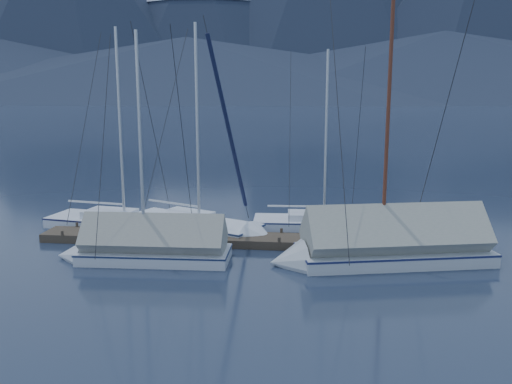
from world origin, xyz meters
TOP-DOWN VIEW (x-y plane):
  - ground at (0.00, 0.00)m, footprint 1000.00×1000.00m
  - mountain_range at (4.12, 370.45)m, footprint 877.00×584.00m
  - dock at (0.00, 2.00)m, footprint 18.00×1.50m
  - mooring_posts at (-0.50, 2.00)m, footprint 15.12×1.52m
  - sailboat_open_left at (-5.78, 3.89)m, footprint 7.67×3.49m
  - sailboat_open_mid at (-2.28, 3.56)m, footprint 7.72×5.07m
  - sailboat_open_right at (3.27, 5.08)m, footprint 6.73×2.86m
  - sailboat_covered_near at (4.71, 0.22)m, footprint 8.49×4.24m
  - sailboat_covered_far at (-4.02, -0.54)m, footprint 6.58×2.78m
  - person at (7.50, 1.84)m, footprint 0.55×0.65m

SIDE VIEW (x-z plane):
  - ground at x=0.00m, z-range 0.00..0.00m
  - dock at x=0.00m, z-range -0.16..0.38m
  - sailboat_open_right at x=3.27m, z-range -4.24..4.55m
  - sailboat_open_left at x=-5.78m, z-range -4.74..5.08m
  - sailboat_open_mid at x=-2.28m, z-range -4.80..5.15m
  - mooring_posts at x=-0.50m, z-range 0.17..0.52m
  - sailboat_covered_far at x=-4.02m, z-range -4.13..5.02m
  - sailboat_covered_near at x=4.71m, z-range -4.76..5.82m
  - person at x=7.50m, z-range 0.34..1.86m
  - mountain_range at x=4.12m, z-range -16.60..133.90m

